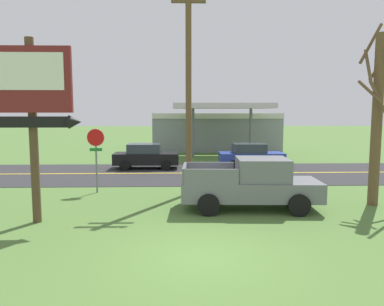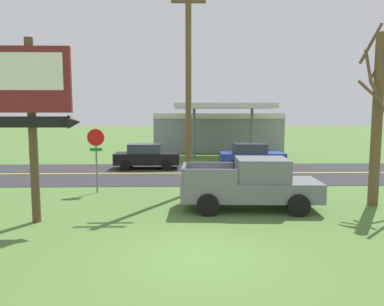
# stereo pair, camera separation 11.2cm
# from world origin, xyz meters

# --- Properties ---
(ground_plane) EXTENTS (180.00, 180.00, 0.00)m
(ground_plane) POSITION_xyz_m (0.00, 0.00, 0.00)
(ground_plane) COLOR #4C7033
(road_asphalt) EXTENTS (140.00, 8.00, 0.02)m
(road_asphalt) POSITION_xyz_m (0.00, 13.00, 0.01)
(road_asphalt) COLOR #2B2B2D
(road_asphalt) RESTS_ON ground
(road_centre_line) EXTENTS (126.00, 0.20, 0.01)m
(road_centre_line) POSITION_xyz_m (0.00, 13.00, 0.02)
(road_centre_line) COLOR gold
(road_centre_line) RESTS_ON road_asphalt
(motel_sign) EXTENTS (3.00, 0.54, 6.09)m
(motel_sign) POSITION_xyz_m (-5.32, 3.07, 4.11)
(motel_sign) COLOR brown
(motel_sign) RESTS_ON ground
(stop_sign) EXTENTS (0.80, 0.08, 2.95)m
(stop_sign) POSITION_xyz_m (-4.39, 7.76, 2.03)
(stop_sign) COLOR slate
(stop_sign) RESTS_ON ground
(utility_pole) EXTENTS (1.66, 0.26, 9.72)m
(utility_pole) POSITION_xyz_m (-0.17, 7.35, 5.13)
(utility_pole) COLOR brown
(utility_pole) RESTS_ON ground
(bare_tree) EXTENTS (1.89, 1.83, 7.22)m
(bare_tree) POSITION_xyz_m (7.18, 5.17, 3.60)
(bare_tree) COLOR brown
(bare_tree) RESTS_ON ground
(gas_station) EXTENTS (12.00, 11.50, 4.40)m
(gas_station) POSITION_xyz_m (2.90, 27.14, 1.94)
(gas_station) COLOR gray
(gas_station) RESTS_ON ground
(pickup_grey_parked_on_lawn) EXTENTS (5.29, 2.43, 1.96)m
(pickup_grey_parked_on_lawn) POSITION_xyz_m (2.19, 4.69, 0.96)
(pickup_grey_parked_on_lawn) COLOR slate
(pickup_grey_parked_on_lawn) RESTS_ON ground
(car_blue_near_lane) EXTENTS (4.20, 2.00, 1.64)m
(car_blue_near_lane) POSITION_xyz_m (4.10, 15.00, 0.83)
(car_blue_near_lane) COLOR #233893
(car_blue_near_lane) RESTS_ON ground
(car_black_far_lane) EXTENTS (4.20, 2.00, 1.64)m
(car_black_far_lane) POSITION_xyz_m (-2.81, 15.00, 0.83)
(car_black_far_lane) COLOR black
(car_black_far_lane) RESTS_ON ground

